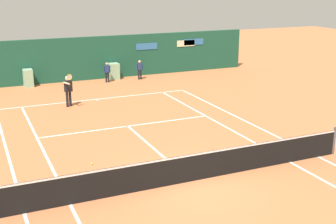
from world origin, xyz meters
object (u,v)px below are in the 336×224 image
at_px(player_on_baseline, 68,89).
at_px(ball_kid_left_post, 107,71).
at_px(ball_kid_centre_post, 140,68).
at_px(tennis_ball_by_sideline, 92,164).

xyz_separation_m(player_on_baseline, ball_kid_left_post, (3.53, 4.89, -0.22)).
height_order(ball_kid_left_post, ball_kid_centre_post, ball_kid_left_post).
height_order(player_on_baseline, ball_kid_centre_post, player_on_baseline).
bearing_deg(player_on_baseline, ball_kid_left_post, -146.50).
relative_size(ball_kid_centre_post, tennis_ball_by_sideline, 18.82).
relative_size(player_on_baseline, ball_kid_centre_post, 1.43).
distance_m(ball_kid_left_post, ball_kid_centre_post, 2.24).
xyz_separation_m(player_on_baseline, tennis_ball_by_sideline, (-0.93, -8.10, -0.93)).
height_order(ball_kid_left_post, tennis_ball_by_sideline, ball_kid_left_post).
bearing_deg(ball_kid_centre_post, ball_kid_left_post, 3.02).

